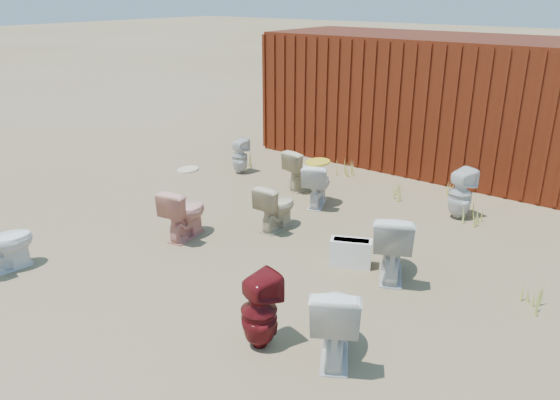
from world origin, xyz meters
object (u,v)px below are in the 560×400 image
Objects in this scene: toilet_front_c at (392,244)px; toilet_front_e at (335,318)px; shipping_container at (425,100)px; toilet_back_e at (460,194)px; toilet_back_beige_right at (303,169)px; toilet_back_a at (240,156)px; toilet_front_a at (2,243)px; toilet_back_yellowlid at (317,184)px; toilet_front_pink at (185,213)px; toilet_front_maroon at (259,311)px; toilet_back_beige_left at (276,207)px; loose_tank at (351,253)px.

toilet_front_e is (0.28, -1.70, -0.01)m from toilet_front_c.
toilet_back_e is (1.68, -2.44, -0.82)m from shipping_container.
toilet_back_beige_right is at bearing 31.26° from toilet_back_e.
toilet_back_a is (-4.27, 3.55, -0.08)m from toilet_front_e.
toilet_back_beige_right is 0.91× the size of toilet_back_e.
shipping_container is 8.36× the size of toilet_front_a.
toilet_front_c is at bearing -136.11° from toilet_front_a.
toilet_front_a is at bearing 75.73° from toilet_back_e.
toilet_back_beige_right is 0.77m from toilet_back_yellowlid.
toilet_front_e is (3.00, -0.99, 0.04)m from toilet_front_pink.
toilet_front_c reaches higher than toilet_back_beige_right.
toilet_back_a is 0.85× the size of toilet_back_e.
toilet_front_maroon is 3.74m from toilet_back_yellowlid.
toilet_front_pink is 2.58m from toilet_back_beige_right.
toilet_back_e is (1.96, 0.84, 0.03)m from toilet_back_yellowlid.
toilet_front_pink is 4.00m from toilet_back_e.
toilet_front_pink reaches higher than toilet_back_beige_left.
toilet_front_e is at bearing 139.15° from toilet_back_beige_right.
toilet_back_beige_right is (-2.84, 3.56, -0.05)m from toilet_front_e.
shipping_container is 5.53m from toilet_front_pink.
toilet_front_pink is at bearing -11.99° from toilet_front_maroon.
toilet_back_e is at bearing -135.19° from toilet_back_beige_left.
toilet_front_c is 1.28× the size of toilet_back_a.
toilet_front_maroon is 1.94m from loose_tank.
toilet_front_c is 0.56m from loose_tank.
toilet_front_e is at bearing -72.81° from shipping_container.
toilet_front_e is 4.56m from toilet_back_beige_right.
toilet_front_pink is 2.69m from toilet_front_maroon.
toilet_back_beige_left is (0.81, 0.98, -0.03)m from toilet_front_pink.
toilet_front_e reaches higher than loose_tank.
loose_tank is (3.27, 2.61, -0.18)m from toilet_front_a.
toilet_front_maroon is 1.10× the size of toilet_back_beige_right.
toilet_back_beige_left is at bearing -33.81° from toilet_front_c.
toilet_back_yellowlid is (-1.61, 3.37, -0.03)m from toilet_front_maroon.
toilet_back_yellowlid is at bearing -84.33° from toilet_front_e.
toilet_front_pink is 2.22m from toilet_back_yellowlid.
shipping_container is at bearing -96.93° from toilet_back_beige_right.
toilet_front_pink is at bearing -11.21° from toilet_front_c.
toilet_front_maroon is 1.14× the size of toilet_back_beige_left.
toilet_front_maroon is 1.18× the size of toilet_back_a.
toilet_back_yellowlid is 1.39× the size of loose_tank.
shipping_container is at bearing -62.19° from toilet_front_maroon.
loose_tank is at bearing 113.64° from toilet_back_yellowlid.
toilet_front_c is at bearing 154.63° from toilet_back_beige_right.
toilet_front_a is (-2.08, -7.34, -0.84)m from shipping_container.
loose_tank is at bearing -94.86° from toilet_front_e.
toilet_back_e is at bearing -119.13° from toilet_front_a.
toilet_front_pink is 1.03× the size of toilet_back_beige_right.
toilet_front_maroon is at bearing 141.67° from toilet_front_pink.
toilet_back_e is (3.99, 0.36, 0.06)m from toilet_back_a.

